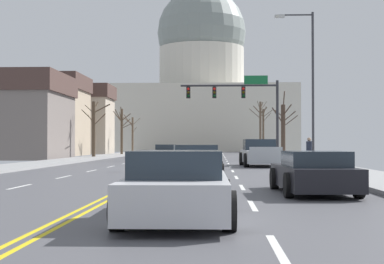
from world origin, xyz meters
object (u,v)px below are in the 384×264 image
(sedan_oncoming_00, at_px, (165,152))
(sedan_oncoming_01, at_px, (174,151))
(signal_gantry, at_px, (242,99))
(sedan_near_02, at_px, (197,159))
(street_lamp_right, at_px, (308,75))
(pedestrian_00, at_px, (309,150))
(sedan_near_00, at_px, (202,154))
(sedan_near_05, at_px, (178,187))
(bicycle_parked, at_px, (315,159))
(pickup_truck_near_01, at_px, (260,154))
(sedan_near_03, at_px, (198,163))
(sedan_near_04, at_px, (313,173))

(sedan_oncoming_00, relative_size, sedan_oncoming_01, 0.98)
(signal_gantry, height_order, sedan_near_02, signal_gantry)
(street_lamp_right, height_order, pedestrian_00, street_lamp_right)
(sedan_near_00, distance_m, sedan_near_02, 13.53)
(sedan_near_00, bearing_deg, signal_gantry, 57.13)
(sedan_near_00, height_order, sedan_near_02, sedan_near_02)
(sedan_oncoming_00, bearing_deg, sedan_near_00, -68.52)
(sedan_near_02, bearing_deg, sedan_near_05, -89.20)
(sedan_near_00, height_order, bicycle_parked, sedan_near_00)
(signal_gantry, xyz_separation_m, pickup_truck_near_01, (0.56, -11.72, -4.25))
(bicycle_parked, bearing_deg, sedan_oncoming_00, 117.72)
(sedan_near_00, bearing_deg, sedan_oncoming_01, 100.44)
(sedan_oncoming_01, relative_size, bicycle_parked, 2.43)
(bicycle_parked, bearing_deg, sedan_near_00, 122.76)
(signal_gantry, relative_size, sedan_oncoming_00, 1.87)
(pickup_truck_near_01, height_order, sedan_near_02, pickup_truck_near_01)
(sedan_near_03, bearing_deg, sedan_near_00, 90.87)
(sedan_near_00, bearing_deg, sedan_near_02, -89.64)
(pedestrian_00, bearing_deg, pickup_truck_near_01, 155.87)
(pickup_truck_near_01, bearing_deg, sedan_near_04, -89.92)
(sedan_near_03, height_order, sedan_oncoming_01, sedan_near_03)
(signal_gantry, bearing_deg, sedan_near_04, -88.90)
(sedan_near_03, distance_m, sedan_oncoming_00, 28.72)
(pickup_truck_near_01, distance_m, bicycle_parked, 4.06)
(sedan_oncoming_00, bearing_deg, sedan_near_04, -78.31)
(signal_gantry, bearing_deg, pedestrian_00, -75.75)
(sedan_oncoming_00, xyz_separation_m, bicycle_parked, (9.89, -18.83, -0.11))
(street_lamp_right, relative_size, sedan_near_04, 1.92)
(pickup_truck_near_01, distance_m, sedan_oncoming_00, 17.38)
(signal_gantry, relative_size, sedan_near_00, 1.84)
(sedan_near_05, relative_size, bicycle_parked, 2.55)
(sedan_oncoming_01, xyz_separation_m, bicycle_parked, (9.84, -28.66, -0.08))
(pedestrian_00, bearing_deg, sedan_near_02, -139.58)
(signal_gantry, relative_size, pedestrian_00, 5.05)
(signal_gantry, bearing_deg, sedan_near_02, -99.31)
(sedan_near_02, xyz_separation_m, sedan_near_03, (0.21, -6.04, 0.01))
(street_lamp_right, distance_m, sedan_near_03, 13.24)
(sedan_near_03, height_order, sedan_near_04, sedan_near_03)
(sedan_near_03, bearing_deg, sedan_near_02, 92.02)
(sedan_near_00, bearing_deg, sedan_near_03, -89.13)
(street_lamp_right, bearing_deg, sedan_near_05, -104.67)
(sedan_near_04, bearing_deg, sedan_near_03, 118.56)
(signal_gantry, height_order, bicycle_parked, signal_gantry)
(bicycle_parked, bearing_deg, pedestrian_00, 90.65)
(sedan_near_02, relative_size, sedan_near_04, 0.99)
(sedan_near_02, distance_m, sedan_near_03, 6.05)
(signal_gantry, relative_size, bicycle_parked, 4.47)
(sedan_near_02, relative_size, sedan_oncoming_00, 1.07)
(sedan_near_02, relative_size, sedan_near_05, 1.00)
(street_lamp_right, height_order, sedan_near_04, street_lamp_right)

